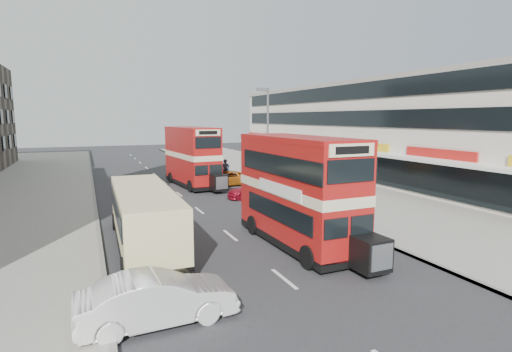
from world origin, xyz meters
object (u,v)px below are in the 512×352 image
car_right_c (209,167)px  car_left_front (157,299)px  car_right_b (227,179)px  car_right_a (255,190)px  cyclist (226,176)px  bus_second (192,156)px  coach (144,216)px  bus_main (298,191)px  street_lamp (267,132)px  pedestrian_near (320,188)px

car_right_c → car_left_front: bearing=-24.7°
car_right_b → car_right_a: bearing=-1.7°
cyclist → car_right_c: bearing=87.6°
bus_second → car_right_a: size_ratio=2.16×
coach → car_right_b: size_ratio=2.11×
car_right_a → cyclist: bearing=-173.0°
car_right_b → car_left_front: bearing=-26.6°
coach → car_right_b: (8.89, 14.61, -0.85)m
car_right_a → car_right_b: car_right_b is taller
car_left_front → car_right_b: car_left_front is taller
bus_main → cyclist: 17.82m
cyclist → bus_main: bearing=-95.5°
bus_second → car_left_front: bus_second is taller
street_lamp → car_right_c: size_ratio=1.94×
cyclist → coach: bearing=-118.4°
car_right_a → cyclist: size_ratio=1.84×
car_right_a → car_right_b: bearing=-172.2°
bus_second → street_lamp: bearing=124.6°
street_lamp → car_right_a: (-1.67, -1.69, -4.18)m
bus_main → pedestrian_near: bus_main is taller
bus_second → cyclist: bearing=163.8°
bus_main → car_right_a: 11.42m
car_right_c → car_right_a: bearing=-8.1°
coach → car_right_c: (9.58, 22.56, -0.76)m
street_lamp → bus_second: 7.44m
bus_main → coach: 7.10m
bus_main → car_right_a: bearing=-104.3°
car_right_a → car_right_c: 14.05m
cyclist → car_right_a: bearing=-87.1°
street_lamp → coach: 15.15m
bus_second → car_right_a: bus_second is taller
bus_second → car_right_c: size_ratio=2.14×
car_right_b → car_right_c: car_right_c is taller
street_lamp → cyclist: bearing=109.5°
coach → car_right_a: size_ratio=2.28×
bus_main → bus_second: bus_second is taller
coach → cyclist: 17.58m
car_right_a → street_lamp: bearing=141.7°
coach → car_right_c: bearing=68.1°
street_lamp → cyclist: 6.57m
car_right_a → cyclist: 6.59m
car_right_a → coach: bearing=-40.3°
car_right_b → cyclist: (0.08, 0.49, 0.14)m
street_lamp → bus_main: street_lamp is taller
bus_main → car_right_a: size_ratio=2.13×
bus_second → car_right_a: (2.91, -7.12, -1.98)m
bus_main → car_right_a: (2.46, 10.97, -1.96)m
coach → car_left_front: (-0.62, -7.28, -0.74)m
car_right_a → car_right_b: size_ratio=0.92×
bus_second → pedestrian_near: bus_second is taller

